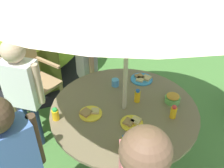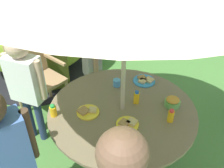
{
  "view_description": "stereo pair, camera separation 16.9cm",
  "coord_description": "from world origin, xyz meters",
  "px_view_note": "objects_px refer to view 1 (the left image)",
  "views": [
    {
      "loc": [
        -0.47,
        -1.59,
        2.2
      ],
      "look_at": [
        -0.06,
        0.2,
        0.88
      ],
      "focal_mm": 40.03,
      "sensor_mm": 36.0,
      "label": 1
    },
    {
      "loc": [
        -0.3,
        -1.62,
        2.2
      ],
      "look_at": [
        -0.06,
        0.2,
        0.88
      ],
      "focal_mm": 40.03,
      "sensor_mm": 36.0,
      "label": 2
    }
  ],
  "objects_px": {
    "snack_bowl": "(173,98)",
    "cup_near": "(115,83)",
    "child_in_white_shirt": "(21,84)",
    "juice_bottle_near_right": "(173,112)",
    "plate_mid_left": "(132,123)",
    "plate_back_edge": "(142,79)",
    "wooden_chair": "(29,77)",
    "plate_far_right": "(90,113)",
    "dome_tent": "(22,26)",
    "garden_table": "(124,120)",
    "child_in_grey_shirt": "(86,63)",
    "juice_bottle_near_left": "(124,143)",
    "juice_bottle_center_front": "(56,114)",
    "child_in_blue_shirt": "(9,157)",
    "juice_bottle_far_left": "(137,96)"
  },
  "relations": [
    {
      "from": "wooden_chair",
      "to": "snack_bowl",
      "type": "height_order",
      "value": "wooden_chair"
    },
    {
      "from": "snack_bowl",
      "to": "cup_near",
      "type": "relative_size",
      "value": 1.91
    },
    {
      "from": "plate_back_edge",
      "to": "juice_bottle_far_left",
      "type": "xyz_separation_m",
      "value": [
        -0.15,
        -0.32,
        0.05
      ]
    },
    {
      "from": "juice_bottle_near_left",
      "to": "snack_bowl",
      "type": "bearing_deg",
      "value": 36.7
    },
    {
      "from": "child_in_blue_shirt",
      "to": "plate_far_right",
      "type": "distance_m",
      "value": 0.72
    },
    {
      "from": "child_in_grey_shirt",
      "to": "juice_bottle_center_front",
      "type": "relative_size",
      "value": 10.1
    },
    {
      "from": "snack_bowl",
      "to": "plate_far_right",
      "type": "height_order",
      "value": "snack_bowl"
    },
    {
      "from": "wooden_chair",
      "to": "juice_bottle_near_left",
      "type": "bearing_deg",
      "value": -103.7
    },
    {
      "from": "garden_table",
      "to": "child_in_blue_shirt",
      "type": "bearing_deg",
      "value": -155.28
    },
    {
      "from": "plate_back_edge",
      "to": "snack_bowl",
      "type": "bearing_deg",
      "value": -68.34
    },
    {
      "from": "snack_bowl",
      "to": "garden_table",
      "type": "bearing_deg",
      "value": 178.21
    },
    {
      "from": "child_in_white_shirt",
      "to": "plate_mid_left",
      "type": "distance_m",
      "value": 1.13
    },
    {
      "from": "plate_mid_left",
      "to": "snack_bowl",
      "type": "bearing_deg",
      "value": 23.11
    },
    {
      "from": "garden_table",
      "to": "dome_tent",
      "type": "distance_m",
      "value": 2.23
    },
    {
      "from": "juice_bottle_near_right",
      "to": "cup_near",
      "type": "distance_m",
      "value": 0.66
    },
    {
      "from": "snack_bowl",
      "to": "juice_bottle_near_left",
      "type": "relative_size",
      "value": 1.06
    },
    {
      "from": "child_in_white_shirt",
      "to": "juice_bottle_near_left",
      "type": "height_order",
      "value": "child_in_white_shirt"
    },
    {
      "from": "child_in_white_shirt",
      "to": "juice_bottle_near_right",
      "type": "height_order",
      "value": "child_in_white_shirt"
    },
    {
      "from": "plate_far_right",
      "to": "child_in_white_shirt",
      "type": "bearing_deg",
      "value": 139.7
    },
    {
      "from": "snack_bowl",
      "to": "plate_back_edge",
      "type": "bearing_deg",
      "value": 111.66
    },
    {
      "from": "snack_bowl",
      "to": "juice_bottle_near_right",
      "type": "xyz_separation_m",
      "value": [
        -0.08,
        -0.19,
        0.02
      ]
    },
    {
      "from": "juice_bottle_center_front",
      "to": "cup_near",
      "type": "relative_size",
      "value": 1.55
    },
    {
      "from": "child_in_grey_shirt",
      "to": "plate_back_edge",
      "type": "height_order",
      "value": "child_in_grey_shirt"
    },
    {
      "from": "cup_near",
      "to": "plate_back_edge",
      "type": "bearing_deg",
      "value": 7.8
    },
    {
      "from": "garden_table",
      "to": "plate_back_edge",
      "type": "height_order",
      "value": "plate_back_edge"
    },
    {
      "from": "plate_back_edge",
      "to": "plate_far_right",
      "type": "bearing_deg",
      "value": -146.33
    },
    {
      "from": "child_in_white_shirt",
      "to": "juice_bottle_center_front",
      "type": "xyz_separation_m",
      "value": [
        0.3,
        -0.49,
        -0.01
      ]
    },
    {
      "from": "plate_mid_left",
      "to": "plate_far_right",
      "type": "height_order",
      "value": "same"
    },
    {
      "from": "plate_mid_left",
      "to": "plate_back_edge",
      "type": "height_order",
      "value": "same"
    },
    {
      "from": "snack_bowl",
      "to": "cup_near",
      "type": "xyz_separation_m",
      "value": [
        -0.45,
        0.36,
        -0.0
      ]
    },
    {
      "from": "wooden_chair",
      "to": "juice_bottle_center_front",
      "type": "xyz_separation_m",
      "value": [
        0.3,
        -0.98,
        0.24
      ]
    },
    {
      "from": "dome_tent",
      "to": "cup_near",
      "type": "xyz_separation_m",
      "value": [
        0.98,
        -1.66,
        0.0
      ]
    },
    {
      "from": "plate_far_right",
      "to": "garden_table",
      "type": "bearing_deg",
      "value": 2.22
    },
    {
      "from": "plate_mid_left",
      "to": "juice_bottle_near_right",
      "type": "xyz_separation_m",
      "value": [
        0.36,
        -0.0,
        0.04
      ]
    },
    {
      "from": "child_in_grey_shirt",
      "to": "juice_bottle_far_left",
      "type": "distance_m",
      "value": 0.89
    },
    {
      "from": "garden_table",
      "to": "child_in_white_shirt",
      "type": "distance_m",
      "value": 1.03
    },
    {
      "from": "juice_bottle_far_left",
      "to": "cup_near",
      "type": "distance_m",
      "value": 0.31
    },
    {
      "from": "plate_back_edge",
      "to": "juice_bottle_center_front",
      "type": "bearing_deg",
      "value": -155.92
    },
    {
      "from": "plate_mid_left",
      "to": "plate_far_right",
      "type": "xyz_separation_m",
      "value": [
        -0.31,
        0.19,
        -0.0
      ]
    },
    {
      "from": "wooden_chair",
      "to": "dome_tent",
      "type": "height_order",
      "value": "dome_tent"
    },
    {
      "from": "child_in_white_shirt",
      "to": "snack_bowl",
      "type": "relative_size",
      "value": 9.27
    },
    {
      "from": "child_in_white_shirt",
      "to": "juice_bottle_near_right",
      "type": "bearing_deg",
      "value": -0.05
    },
    {
      "from": "garden_table",
      "to": "cup_near",
      "type": "distance_m",
      "value": 0.39
    },
    {
      "from": "child_in_grey_shirt",
      "to": "plate_far_right",
      "type": "relative_size",
      "value": 5.74
    },
    {
      "from": "plate_far_right",
      "to": "plate_back_edge",
      "type": "bearing_deg",
      "value": 33.67
    },
    {
      "from": "child_in_white_shirt",
      "to": "plate_mid_left",
      "type": "xyz_separation_m",
      "value": [
        0.9,
        -0.68,
        -0.05
      ]
    },
    {
      "from": "plate_mid_left",
      "to": "juice_bottle_near_right",
      "type": "relative_size",
      "value": 1.56
    },
    {
      "from": "garden_table",
      "to": "juice_bottle_near_left",
      "type": "relative_size",
      "value": 10.01
    },
    {
      "from": "garden_table",
      "to": "child_in_grey_shirt",
      "type": "height_order",
      "value": "child_in_grey_shirt"
    },
    {
      "from": "plate_back_edge",
      "to": "juice_bottle_near_right",
      "type": "relative_size",
      "value": 1.87
    }
  ]
}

